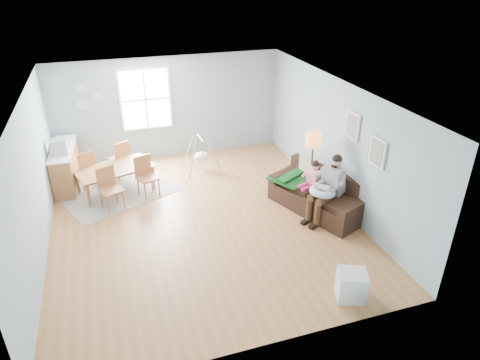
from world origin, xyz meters
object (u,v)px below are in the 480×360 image
object	(u,v)px
father	(328,186)
counter	(66,166)
chair_sw	(109,186)
monitor	(60,147)
chair_ne	(121,157)
toddler	(311,177)
dining_table	(116,180)
sofa	(319,197)
chair_se	(146,173)
floor_lamp	(313,146)
baby_swing	(201,156)
chair_nw	(86,167)
storage_cube	(351,285)

from	to	relation	value
father	counter	xyz separation A→B (m)	(-5.20, 3.21, -0.25)
chair_sw	monitor	distance (m)	1.56
chair_ne	counter	bearing A→B (deg)	-178.59
toddler	monitor	distance (m)	5.62
dining_table	sofa	bearing A→B (deg)	-45.33
toddler	chair_se	world-z (taller)	toddler
floor_lamp	sofa	bearing A→B (deg)	-80.82
sofa	baby_swing	size ratio (longest dim) A/B	2.53
floor_lamp	baby_swing	bearing A→B (deg)	129.60
dining_table	chair_nw	bearing A→B (deg)	131.49
dining_table	baby_swing	bearing A→B (deg)	-4.64
floor_lamp	chair_se	world-z (taller)	floor_lamp
chair_sw	monitor	size ratio (longest dim) A/B	2.57
chair_nw	sofa	bearing A→B (deg)	-28.37
chair_se	counter	size ratio (longest dim) A/B	0.55
father	storage_cube	world-z (taller)	father
chair_se	chair_ne	bearing A→B (deg)	112.84
counter	father	bearing A→B (deg)	-31.73
toddler	chair_ne	size ratio (longest dim) A/B	0.90
floor_lamp	monitor	xyz separation A→B (m)	(-5.16, 2.20, -0.24)
floor_lamp	chair_nw	size ratio (longest dim) A/B	1.74
chair_nw	baby_swing	world-z (taller)	chair_nw
chair_ne	chair_sw	bearing A→B (deg)	-103.35
floor_lamp	chair_sw	distance (m)	4.43
toddler	chair_se	bearing A→B (deg)	153.63
chair_se	chair_nw	distance (m)	1.50
storage_cube	baby_swing	size ratio (longest dim) A/B	0.61
dining_table	storage_cube	bearing A→B (deg)	-72.81
father	dining_table	bearing A→B (deg)	148.50
monitor	chair_se	bearing A→B (deg)	-23.31
father	chair_nw	distance (m)	5.55
father	chair_ne	bearing A→B (deg)	140.36
floor_lamp	counter	size ratio (longest dim) A/B	0.94
toddler	chair_nw	bearing A→B (deg)	152.38
toddler	counter	bearing A→B (deg)	151.71
toddler	floor_lamp	size ratio (longest dim) A/B	0.52
toddler	monitor	xyz separation A→B (m)	(-5.06, 2.40, 0.40)
storage_cube	toddler	bearing A→B (deg)	77.09
counter	monitor	size ratio (longest dim) A/B	4.73
monitor	baby_swing	world-z (taller)	monitor
father	chair_ne	distance (m)	5.09
chair_sw	chair_nw	xyz separation A→B (m)	(-0.47, 1.11, -0.00)
chair_ne	sofa	bearing A→B (deg)	-36.55
toddler	dining_table	size ratio (longest dim) A/B	0.50
floor_lamp	toddler	bearing A→B (deg)	-115.10
sofa	floor_lamp	bearing A→B (deg)	99.18
chair_sw	storage_cube	bearing A→B (deg)	-49.50
storage_cube	baby_swing	world-z (taller)	baby_swing
sofa	baby_swing	world-z (taller)	baby_swing
storage_cube	chair_ne	world-z (taller)	chair_ne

